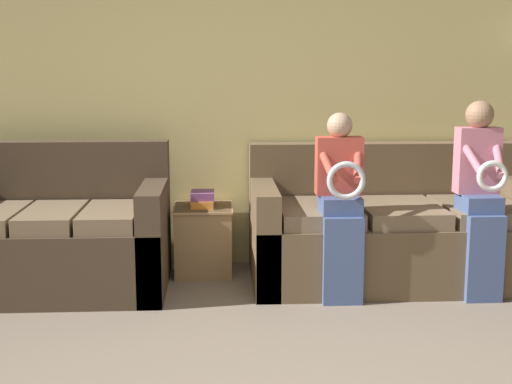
% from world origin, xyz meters
% --- Properties ---
extents(wall_back, '(6.86, 0.06, 2.55)m').
position_xyz_m(wall_back, '(0.00, 2.93, 1.27)').
color(wall_back, '#DBCC7F').
rests_on(wall_back, ground_plane).
extents(couch_main, '(2.02, 0.99, 0.94)m').
position_xyz_m(couch_main, '(0.93, 2.42, 0.34)').
color(couch_main, brown).
rests_on(couch_main, ground_plane).
extents(couch_side, '(1.47, 0.94, 0.98)m').
position_xyz_m(couch_side, '(-1.41, 2.32, 0.35)').
color(couch_side, '#473828').
rests_on(couch_side, ground_plane).
extents(child_left_seated, '(0.30, 0.37, 1.21)m').
position_xyz_m(child_left_seated, '(0.47, 2.00, 0.67)').
color(child_left_seated, '#475B8E').
rests_on(child_left_seated, ground_plane).
extents(child_right_seated, '(0.28, 0.38, 1.28)m').
position_xyz_m(child_right_seated, '(1.39, 2.01, 0.72)').
color(child_right_seated, '#475B8E').
rests_on(child_right_seated, ground_plane).
extents(side_shelf, '(0.43, 0.48, 0.50)m').
position_xyz_m(side_shelf, '(-0.43, 2.65, 0.26)').
color(side_shelf, '#9E7A51').
rests_on(side_shelf, ground_plane).
extents(book_stack, '(0.17, 0.25, 0.11)m').
position_xyz_m(book_stack, '(-0.43, 2.65, 0.55)').
color(book_stack, orange).
rests_on(book_stack, side_shelf).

